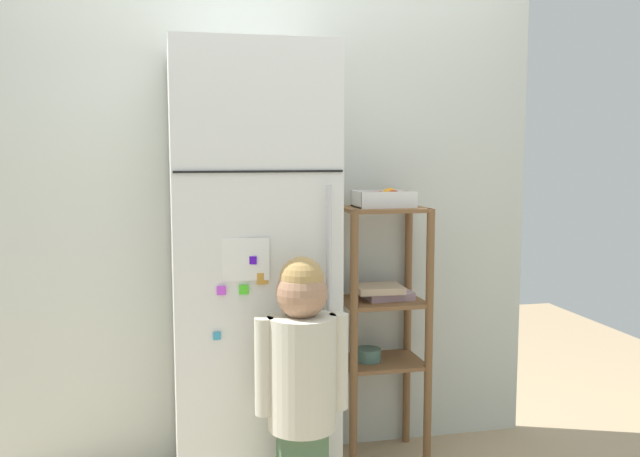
# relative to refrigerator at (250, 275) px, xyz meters

# --- Properties ---
(kitchen_wall_back) EXTENTS (2.48, 0.03, 2.33)m
(kitchen_wall_back) POSITION_rel_refrigerator_xyz_m (0.17, 0.35, 0.25)
(kitchen_wall_back) COLOR silver
(kitchen_wall_back) RESTS_ON ground
(refrigerator) EXTENTS (0.63, 0.68, 1.83)m
(refrigerator) POSITION_rel_refrigerator_xyz_m (0.00, 0.00, 0.00)
(refrigerator) COLOR white
(refrigerator) RESTS_ON ground
(child_standing) EXTENTS (0.34, 0.25, 1.05)m
(child_standing) POSITION_rel_refrigerator_xyz_m (0.13, -0.45, -0.28)
(child_standing) COLOR #476749
(child_standing) RESTS_ON ground
(pantry_shelf_unit) EXTENTS (0.38, 0.32, 1.17)m
(pantry_shelf_unit) POSITION_rel_refrigerator_xyz_m (0.62, 0.17, -0.23)
(pantry_shelf_unit) COLOR brown
(pantry_shelf_unit) RESTS_ON ground
(fruit_bin) EXTENTS (0.26, 0.18, 0.08)m
(fruit_bin) POSITION_rel_refrigerator_xyz_m (0.64, 0.16, 0.29)
(fruit_bin) COLOR white
(fruit_bin) RESTS_ON pantry_shelf_unit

